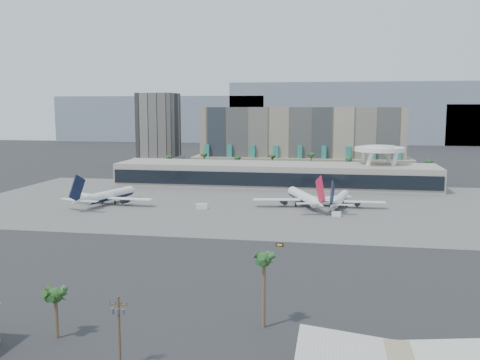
% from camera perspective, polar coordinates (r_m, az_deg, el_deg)
% --- Properties ---
extents(ground, '(900.00, 900.00, 0.00)m').
position_cam_1_polar(ground, '(181.41, -0.25, -5.62)').
color(ground, '#232326').
rests_on(ground, ground).
extents(apron_pad, '(260.00, 130.00, 0.06)m').
position_cam_1_polar(apron_pad, '(234.57, 2.17, -2.54)').
color(apron_pad, '#5B5B59').
rests_on(apron_pad, ground).
extents(mountain_ridge, '(680.00, 60.00, 70.00)m').
position_cam_1_polar(mountain_ridge, '(643.71, 9.81, 6.60)').
color(mountain_ridge, gray).
rests_on(mountain_ridge, ground).
extents(hotel, '(140.00, 30.00, 42.00)m').
position_cam_1_polar(hotel, '(349.59, 6.52, 3.60)').
color(hotel, tan).
rests_on(hotel, ground).
extents(office_tower, '(30.00, 30.00, 52.00)m').
position_cam_1_polar(office_tower, '(394.94, -8.66, 4.93)').
color(office_tower, black).
rests_on(office_tower, ground).
extents(terminal, '(170.00, 32.50, 14.50)m').
position_cam_1_polar(terminal, '(287.40, 3.68, 0.67)').
color(terminal, '#B5AB9F').
rests_on(terminal, ground).
extents(saucer_structure, '(26.00, 26.00, 21.89)m').
position_cam_1_polar(saucer_structure, '(291.48, 14.66, 2.89)').
color(saucer_structure, white).
rests_on(saucer_structure, ground).
extents(palm_row, '(157.80, 2.80, 13.10)m').
position_cam_1_polar(palm_row, '(321.10, 5.64, 2.11)').
color(palm_row, brown).
rests_on(palm_row, ground).
extents(utility_pole, '(3.20, 0.85, 12.00)m').
position_cam_1_polar(utility_pole, '(91.45, -12.80, -14.89)').
color(utility_pole, '#4C3826').
rests_on(utility_pole, ground).
extents(airliner_left, '(41.75, 43.31, 15.27)m').
position_cam_1_polar(airliner_left, '(239.36, -13.97, -1.63)').
color(airliner_left, white).
rests_on(airliner_left, ground).
extents(airliner_centre, '(41.85, 43.17, 15.73)m').
position_cam_1_polar(airliner_centre, '(229.05, 6.88, -1.84)').
color(airliner_centre, white).
rests_on(airliner_centre, ground).
extents(airliner_right, '(37.78, 39.21, 13.63)m').
position_cam_1_polar(airliner_right, '(229.40, 10.54, -2.04)').
color(airliner_right, white).
rests_on(airliner_right, ground).
extents(service_vehicle_a, '(5.06, 3.40, 2.26)m').
position_cam_1_polar(service_vehicle_a, '(222.78, -4.13, -2.82)').
color(service_vehicle_a, white).
rests_on(service_vehicle_a, ground).
extents(service_vehicle_b, '(3.68, 2.22, 1.84)m').
position_cam_1_polar(service_vehicle_b, '(210.75, 10.25, -3.60)').
color(service_vehicle_b, white).
rests_on(service_vehicle_b, ground).
extents(taxiway_sign, '(2.32, 0.60, 1.05)m').
position_cam_1_polar(taxiway_sign, '(164.19, 4.24, -6.90)').
color(taxiway_sign, black).
rests_on(taxiway_sign, ground).
extents(near_palm_a, '(6.00, 6.00, 9.56)m').
position_cam_1_polar(near_palm_a, '(105.34, -19.07, -12.25)').
color(near_palm_a, brown).
rests_on(near_palm_a, ground).
extents(near_palm_b, '(6.00, 6.00, 14.92)m').
position_cam_1_polar(near_palm_b, '(102.68, 2.57, -9.26)').
color(near_palm_b, brown).
rests_on(near_palm_b, ground).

